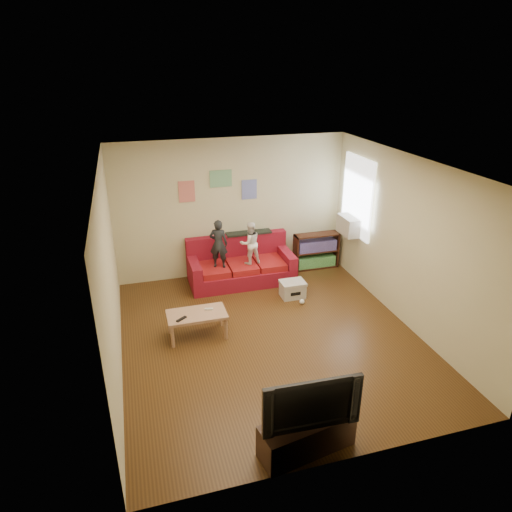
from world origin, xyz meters
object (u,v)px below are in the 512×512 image
object	(u,v)px
file_box	(293,289)
bookshelf	(316,253)
tv_stand	(307,436)
child_b	(250,243)
sofa	(241,266)
television	(309,399)
child_a	(219,244)
coffee_table	(197,316)

from	to	relation	value
file_box	bookshelf	bearing A→B (deg)	50.02
tv_stand	bookshelf	bearing A→B (deg)	55.89
child_b	bookshelf	xyz separation A→B (m)	(1.50, 0.32, -0.50)
sofa	television	xyz separation A→B (m)	(-0.35, -4.32, 0.42)
sofa	child_b	world-z (taller)	child_b
sofa	child_a	distance (m)	0.76
file_box	television	size ratio (longest dim) A/B	0.41
bookshelf	file_box	bearing A→B (deg)	-129.98
sofa	child_b	bearing A→B (deg)	-48.71
sofa	file_box	xyz separation A→B (m)	(0.74, -0.93, -0.14)
bookshelf	tv_stand	xyz separation A→B (m)	(-2.00, -4.47, -0.13)
sofa	bookshelf	distance (m)	1.65
child_a	bookshelf	size ratio (longest dim) A/B	1.00
sofa	bookshelf	size ratio (longest dim) A/B	2.17
bookshelf	television	size ratio (longest dim) A/B	0.86
bookshelf	television	distance (m)	4.91
coffee_table	tv_stand	distance (m)	2.71
child_b	file_box	size ratio (longest dim) A/B	1.86
child_b	tv_stand	xyz separation A→B (m)	(-0.50, -4.15, -0.63)
child_a	child_b	bearing A→B (deg)	-157.54
child_b	tv_stand	world-z (taller)	child_b
coffee_table	bookshelf	world-z (taller)	bookshelf
child_b	coffee_table	bearing A→B (deg)	43.54
sofa	tv_stand	size ratio (longest dim) A/B	1.86
sofa	tv_stand	xyz separation A→B (m)	(-0.35, -4.32, -0.09)
bookshelf	television	bearing A→B (deg)	-114.05
coffee_table	television	distance (m)	2.73
child_a	file_box	size ratio (longest dim) A/B	2.10
bookshelf	tv_stand	world-z (taller)	bookshelf
television	sofa	bearing A→B (deg)	87.74
tv_stand	sofa	bearing A→B (deg)	75.31
sofa	television	size ratio (longest dim) A/B	1.86
child_a	tv_stand	size ratio (longest dim) A/B	0.86
bookshelf	file_box	distance (m)	1.42
coffee_table	tv_stand	size ratio (longest dim) A/B	0.84
sofa	child_a	bearing A→B (deg)	-159.57
child_a	bookshelf	bearing A→B (deg)	-148.79
child_a	coffee_table	size ratio (longest dim) A/B	1.02
tv_stand	television	size ratio (longest dim) A/B	1.00
child_b	bookshelf	bearing A→B (deg)	-174.76
television	tv_stand	bearing A→B (deg)	0.00
coffee_table	file_box	size ratio (longest dim) A/B	2.05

